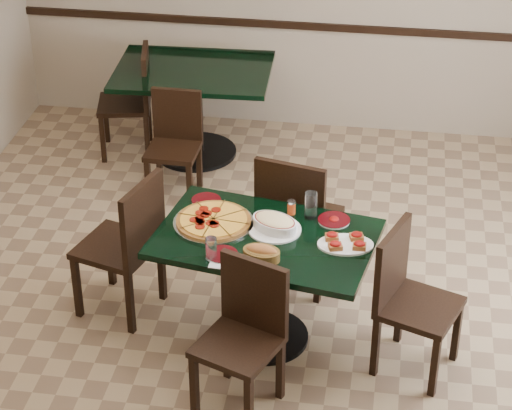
% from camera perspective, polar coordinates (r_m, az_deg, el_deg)
% --- Properties ---
extents(floor, '(5.50, 5.50, 0.00)m').
position_cam_1_polar(floor, '(6.37, 0.81, -6.37)').
color(floor, '#8B7250').
rests_on(floor, ground).
extents(room_shell, '(5.50, 5.50, 5.50)m').
position_cam_1_polar(room_shell, '(7.26, 10.97, 8.67)').
color(room_shell, silver).
rests_on(room_shell, floor).
extents(main_table, '(1.37, 1.01, 0.75)m').
position_cam_1_polar(main_table, '(5.86, 0.53, -3.27)').
color(main_table, black).
rests_on(main_table, floor).
extents(back_table, '(1.26, 0.94, 0.75)m').
position_cam_1_polar(back_table, '(7.99, -3.57, 6.28)').
color(back_table, black).
rests_on(back_table, floor).
extents(chair_far, '(0.55, 0.55, 0.98)m').
position_cam_1_polar(chair_far, '(6.34, 2.27, -0.56)').
color(chair_far, black).
rests_on(chair_far, floor).
extents(chair_near, '(0.53, 0.53, 0.88)m').
position_cam_1_polar(chair_near, '(5.49, -0.63, -7.04)').
color(chair_near, black).
rests_on(chair_near, floor).
extents(chair_right, '(0.54, 0.54, 0.90)m').
position_cam_1_polar(chair_right, '(5.78, 8.63, -5.01)').
color(chair_right, black).
rests_on(chair_right, floor).
extents(chair_left, '(0.56, 0.56, 0.96)m').
position_cam_1_polar(chair_left, '(6.16, -7.28, -1.98)').
color(chair_left, black).
rests_on(chair_left, floor).
extents(back_chair_near, '(0.39, 0.39, 0.81)m').
position_cam_1_polar(back_chair_near, '(7.50, -4.65, 3.80)').
color(back_chair_near, black).
rests_on(back_chair_near, floor).
extents(back_chair_left, '(0.49, 0.49, 0.89)m').
position_cam_1_polar(back_chair_left, '(8.09, -6.98, 6.21)').
color(back_chair_left, black).
rests_on(back_chair_left, floor).
extents(pepperoni_pizza, '(0.48, 0.48, 0.04)m').
position_cam_1_polar(pepperoni_pizza, '(5.87, -2.44, -0.91)').
color(pepperoni_pizza, silver).
rests_on(pepperoni_pizza, main_table).
extents(lasagna_casserole, '(0.33, 0.31, 0.09)m').
position_cam_1_polar(lasagna_casserole, '(5.79, 1.07, -1.07)').
color(lasagna_casserole, white).
rests_on(lasagna_casserole, main_table).
extents(bread_basket, '(0.23, 0.17, 0.09)m').
position_cam_1_polar(bread_basket, '(5.54, 0.32, -2.77)').
color(bread_basket, brown).
rests_on(bread_basket, main_table).
extents(bruschetta_platter, '(0.35, 0.26, 0.05)m').
position_cam_1_polar(bruschetta_platter, '(5.69, 5.14, -2.14)').
color(bruschetta_platter, white).
rests_on(bruschetta_platter, main_table).
extents(side_plate_near, '(0.18, 0.18, 0.02)m').
position_cam_1_polar(side_plate_near, '(5.59, -1.94, -2.85)').
color(side_plate_near, white).
rests_on(side_plate_near, main_table).
extents(side_plate_far_r, '(0.19, 0.19, 0.03)m').
position_cam_1_polar(side_plate_far_r, '(5.91, 4.48, -0.87)').
color(side_plate_far_r, white).
rests_on(side_plate_far_r, main_table).
extents(side_plate_far_l, '(0.18, 0.18, 0.02)m').
position_cam_1_polar(side_plate_far_l, '(6.09, -2.86, 0.26)').
color(side_plate_far_l, white).
rests_on(side_plate_far_l, main_table).
extents(napkin_setting, '(0.16, 0.16, 0.01)m').
position_cam_1_polar(napkin_setting, '(5.54, -1.80, -3.24)').
color(napkin_setting, white).
rests_on(napkin_setting, main_table).
extents(water_glass_a, '(0.08, 0.08, 0.16)m').
position_cam_1_polar(water_glass_a, '(5.90, 3.15, -0.00)').
color(water_glass_a, white).
rests_on(water_glass_a, main_table).
extents(water_glass_b, '(0.06, 0.06, 0.14)m').
position_cam_1_polar(water_glass_b, '(5.53, -2.58, -2.52)').
color(water_glass_b, white).
rests_on(water_glass_b, main_table).
extents(pepper_shaker, '(0.05, 0.05, 0.09)m').
position_cam_1_polar(pepper_shaker, '(5.95, 2.04, -0.12)').
color(pepper_shaker, red).
rests_on(pepper_shaker, main_table).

